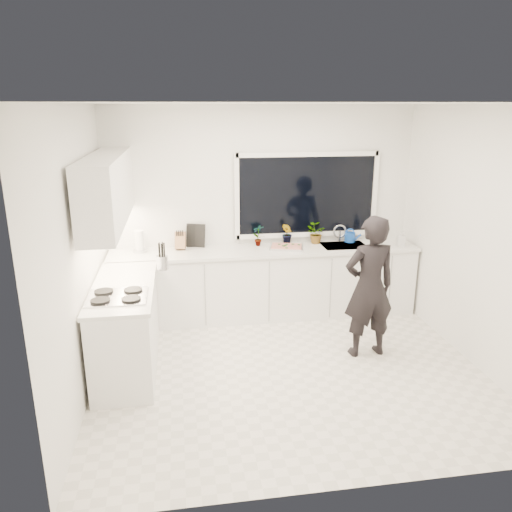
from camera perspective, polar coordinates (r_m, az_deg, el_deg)
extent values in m
cube|color=beige|center=(5.43, 3.71, -12.89)|extent=(4.00, 3.50, 0.02)
cube|color=white|center=(6.58, 0.62, 5.18)|extent=(4.00, 0.02, 2.70)
cube|color=white|center=(4.88, -19.68, -0.01)|extent=(0.02, 3.50, 2.70)
cube|color=white|center=(5.69, 24.17, 1.81)|extent=(0.02, 3.50, 2.70)
cube|color=white|center=(4.72, 4.36, 17.14)|extent=(4.00, 3.50, 0.02)
cube|color=black|center=(6.64, 5.83, 6.94)|extent=(1.80, 0.02, 1.00)
cube|color=white|center=(6.54, 1.04, -3.21)|extent=(3.92, 0.58, 0.88)
cube|color=white|center=(5.47, -14.57, -7.95)|extent=(0.58, 1.60, 0.88)
cube|color=silver|center=(6.38, 1.08, 0.64)|extent=(3.94, 0.62, 0.04)
cube|color=silver|center=(5.29, -14.93, -3.42)|extent=(0.62, 1.60, 0.04)
cube|color=white|center=(5.41, -16.61, 7.31)|extent=(0.34, 2.10, 0.70)
cube|color=silver|center=(6.66, 10.00, 0.80)|extent=(0.58, 0.42, 0.14)
cylinder|color=silver|center=(6.80, 9.54, 2.56)|extent=(0.03, 0.03, 0.22)
cube|color=black|center=(4.96, -15.57, -4.43)|extent=(0.56, 0.48, 0.03)
imported|color=black|center=(5.55, 12.81, -3.49)|extent=(0.61, 0.43, 1.59)
cube|color=silver|center=(6.41, 3.50, 1.00)|extent=(0.49, 0.41, 0.03)
cube|color=red|center=(6.40, 3.50, 1.14)|extent=(0.44, 0.36, 0.01)
cylinder|color=#1244AD|center=(6.82, 10.67, 2.14)|extent=(0.18, 0.18, 0.13)
cylinder|color=silver|center=(6.38, -13.18, 1.58)|extent=(0.12, 0.12, 0.26)
cube|color=olive|center=(6.40, -8.65, 1.71)|extent=(0.14, 0.12, 0.22)
cylinder|color=silver|center=(5.66, -10.66, -0.74)|extent=(0.17, 0.17, 0.16)
cube|color=black|center=(6.50, -6.95, 2.27)|extent=(0.22, 0.05, 0.28)
cube|color=black|center=(6.49, -6.90, 2.36)|extent=(0.24, 0.11, 0.30)
imported|color=#26662D|center=(6.49, 0.26, 2.40)|extent=(0.18, 0.15, 0.28)
imported|color=#26662D|center=(6.56, 3.61, 2.53)|extent=(0.14, 0.17, 0.28)
imported|color=#26662D|center=(6.65, 6.75, 2.58)|extent=(0.32, 0.31, 0.27)
imported|color=#D8BF66|center=(6.62, 13.85, 2.17)|extent=(0.12, 0.12, 0.28)
imported|color=#D8BF66|center=(6.75, 16.23, 1.94)|extent=(0.10, 0.10, 0.21)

